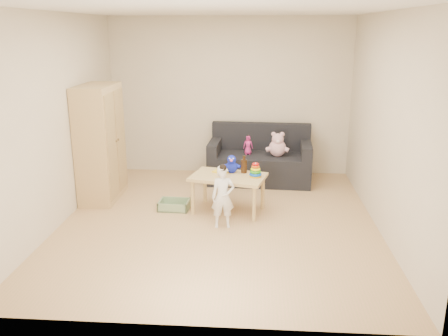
# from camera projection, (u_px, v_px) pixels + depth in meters

# --- Properties ---
(room) EXTENTS (4.50, 4.50, 4.50)m
(room) POSITION_uv_depth(u_px,v_px,m) (218.00, 123.00, 5.76)
(room) COLOR tan
(room) RESTS_ON ground
(wardrobe) EXTENTS (0.46, 0.92, 1.65)m
(wardrobe) POSITION_uv_depth(u_px,v_px,m) (100.00, 143.00, 6.75)
(wardrobe) COLOR tan
(wardrobe) RESTS_ON ground
(sofa) EXTENTS (1.66, 0.89, 0.46)m
(sofa) POSITION_uv_depth(u_px,v_px,m) (260.00, 168.00, 7.68)
(sofa) COLOR black
(sofa) RESTS_ON ground
(play_table) EXTENTS (1.08, 0.82, 0.51)m
(play_table) POSITION_uv_depth(u_px,v_px,m) (228.00, 193.00, 6.41)
(play_table) COLOR #DAB278
(play_table) RESTS_ON ground
(storage_bin) EXTENTS (0.43, 0.33, 0.12)m
(storage_bin) POSITION_uv_depth(u_px,v_px,m) (174.00, 205.00, 6.53)
(storage_bin) COLOR gray
(storage_bin) RESTS_ON ground
(toddler) EXTENTS (0.31, 0.23, 0.77)m
(toddler) POSITION_uv_depth(u_px,v_px,m) (223.00, 198.00, 5.86)
(toddler) COLOR white
(toddler) RESTS_ON ground
(pink_bear) EXTENTS (0.34, 0.31, 0.33)m
(pink_bear) POSITION_uv_depth(u_px,v_px,m) (277.00, 146.00, 7.45)
(pink_bear) COLOR #DDA3B1
(pink_bear) RESTS_ON sofa
(doll) EXTENTS (0.16, 0.11, 0.30)m
(doll) POSITION_uv_depth(u_px,v_px,m) (248.00, 145.00, 7.57)
(doll) COLOR #D12781
(doll) RESTS_ON sofa
(ring_stacker) EXTENTS (0.17, 0.17, 0.19)m
(ring_stacker) POSITION_uv_depth(u_px,v_px,m) (255.00, 171.00, 6.26)
(ring_stacker) COLOR #D6A30B
(ring_stacker) RESTS_ON play_table
(brown_bottle) EXTENTS (0.08, 0.08, 0.24)m
(brown_bottle) POSITION_uv_depth(u_px,v_px,m) (244.00, 166.00, 6.43)
(brown_bottle) COLOR black
(brown_bottle) RESTS_ON play_table
(blue_plush) EXTENTS (0.26, 0.25, 0.25)m
(blue_plush) POSITION_uv_depth(u_px,v_px,m) (232.00, 164.00, 6.43)
(blue_plush) COLOR #1624CA
(blue_plush) RESTS_ON play_table
(wooden_figure) EXTENTS (0.05, 0.04, 0.12)m
(wooden_figure) POSITION_uv_depth(u_px,v_px,m) (224.00, 172.00, 6.30)
(wooden_figure) COLOR #5D271C
(wooden_figure) RESTS_ON play_table
(yellow_book) EXTENTS (0.29, 0.29, 0.02)m
(yellow_book) POSITION_uv_depth(u_px,v_px,m) (222.00, 171.00, 6.50)
(yellow_book) COLOR yellow
(yellow_book) RESTS_ON play_table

